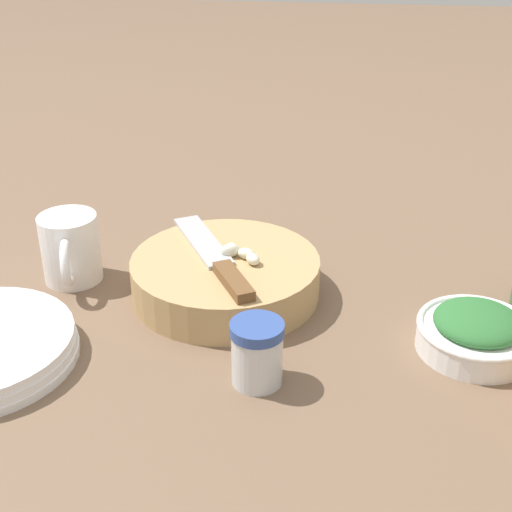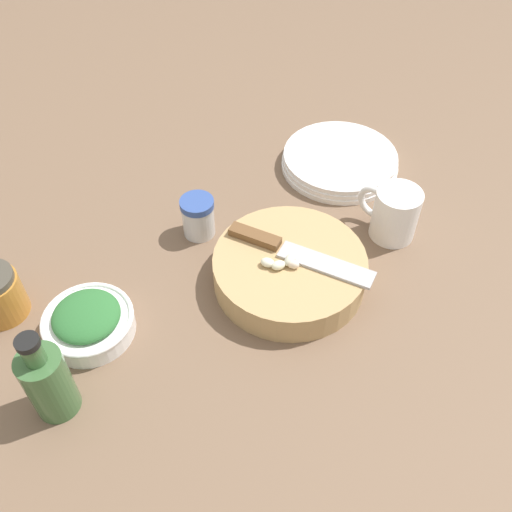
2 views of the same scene
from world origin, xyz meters
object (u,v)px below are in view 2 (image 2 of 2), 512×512
at_px(chef_knife, 292,252).
at_px(spice_jar, 198,217).
at_px(garlic_cloves, 282,263).
at_px(cutting_board, 289,270).
at_px(oil_bottle, 48,381).
at_px(coffee_mug, 394,213).
at_px(herb_bowl, 88,321).
at_px(plate_stack, 340,161).

distance_m(chef_knife, spice_jar, 0.18).
xyz_separation_m(chef_knife, garlic_cloves, (-0.03, -0.01, 0.00)).
height_order(cutting_board, oil_bottle, oil_bottle).
bearing_deg(oil_bottle, cutting_board, 0.43).
xyz_separation_m(chef_knife, oil_bottle, (-0.39, -0.01, 0.01)).
distance_m(cutting_board, coffee_mug, 0.21).
bearing_deg(herb_bowl, coffee_mug, -10.62).
bearing_deg(plate_stack, herb_bowl, -170.55).
distance_m(coffee_mug, oil_bottle, 0.58).
bearing_deg(chef_knife, oil_bottle, -28.21).
bearing_deg(oil_bottle, plate_stack, 15.83).
bearing_deg(cutting_board, oil_bottle, -179.57).
distance_m(chef_knife, oil_bottle, 0.39).
xyz_separation_m(coffee_mug, oil_bottle, (-0.58, 0.01, 0.01)).
xyz_separation_m(herb_bowl, oil_bottle, (-0.08, -0.09, 0.04)).
bearing_deg(plate_stack, spice_jar, -179.49).
distance_m(garlic_cloves, coffee_mug, 0.22).
xyz_separation_m(plate_stack, oil_bottle, (-0.62, -0.18, 0.05)).
xyz_separation_m(cutting_board, herb_bowl, (-0.30, 0.08, -0.00)).
bearing_deg(plate_stack, cutting_board, -144.77).
height_order(herb_bowl, plate_stack, herb_bowl).
relative_size(cutting_board, plate_stack, 1.07).
bearing_deg(herb_bowl, oil_bottle, -133.31).
bearing_deg(oil_bottle, garlic_cloves, -0.21).
bearing_deg(garlic_cloves, spice_jar, 104.06).
bearing_deg(chef_knife, coffee_mug, 144.92).
relative_size(garlic_cloves, oil_bottle, 0.38).
xyz_separation_m(herb_bowl, coffee_mug, (0.50, -0.09, 0.02)).
distance_m(spice_jar, oil_bottle, 0.36).
xyz_separation_m(cutting_board, oil_bottle, (-0.38, -0.00, 0.03)).
height_order(garlic_cloves, herb_bowl, garlic_cloves).
bearing_deg(coffee_mug, oil_bottle, 179.30).
height_order(plate_stack, oil_bottle, oil_bottle).
distance_m(cutting_board, chef_knife, 0.03).
bearing_deg(chef_knife, herb_bowl, -43.81).
bearing_deg(garlic_cloves, plate_stack, 33.95).
relative_size(cutting_board, chef_knife, 1.10).
bearing_deg(spice_jar, oil_bottle, -151.07).
relative_size(cutting_board, garlic_cloves, 4.16).
distance_m(garlic_cloves, spice_jar, 0.18).
relative_size(cutting_board, coffee_mug, 2.17).
relative_size(coffee_mug, plate_stack, 0.49).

